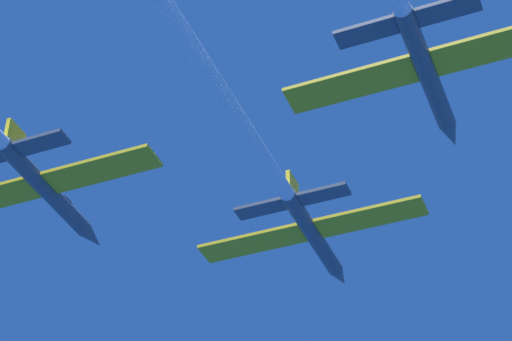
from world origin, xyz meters
TOP-DOWN VIEW (x-y plane):
  - jet_lead at (0.77, -9.29)m, footprint 18.61×42.43m

SIDE VIEW (x-z plane):
  - jet_lead at x=0.77m, z-range -0.64..2.44m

